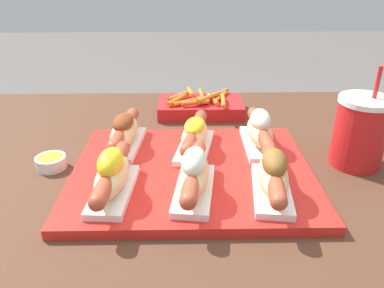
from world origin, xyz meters
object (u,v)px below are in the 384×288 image
at_px(drink_cup, 360,132).
at_px(hot_dog_0, 112,175).
at_px(serving_tray, 192,172).
at_px(hot_dog_1, 194,174).
at_px(hot_dog_2, 273,175).
at_px(hot_dog_5, 260,131).
at_px(hot_dog_4, 195,135).
at_px(fries_basket, 201,106).
at_px(sauce_bowl, 51,162).
at_px(hot_dog_3, 124,132).

bearing_deg(drink_cup, hot_dog_0, -164.76).
height_order(serving_tray, hot_dog_1, hot_dog_1).
bearing_deg(hot_dog_0, hot_dog_2, -0.76).
relative_size(serving_tray, hot_dog_5, 2.26).
xyz_separation_m(hot_dog_5, drink_cup, (0.19, -0.05, 0.02)).
height_order(hot_dog_2, hot_dog_4, hot_dog_2).
xyz_separation_m(drink_cup, fries_basket, (-0.30, 0.28, -0.05)).
bearing_deg(fries_basket, hot_dog_5, -64.43).
height_order(hot_dog_4, sauce_bowl, hot_dog_4).
relative_size(hot_dog_4, fries_basket, 0.88).
relative_size(hot_dog_4, drink_cup, 0.97).
bearing_deg(fries_basket, hot_dog_3, -125.63).
distance_m(hot_dog_3, fries_basket, 0.29).
distance_m(hot_dog_3, sauce_bowl, 0.15).
distance_m(hot_dog_5, drink_cup, 0.19).
bearing_deg(drink_cup, fries_basket, 136.79).
bearing_deg(hot_dog_3, hot_dog_5, -0.45).
bearing_deg(hot_dog_4, hot_dog_0, -131.64).
height_order(hot_dog_1, sauce_bowl, hot_dog_1).
relative_size(hot_dog_1, drink_cup, 0.98).
xyz_separation_m(serving_tray, hot_dog_1, (0.00, -0.08, 0.04)).
distance_m(hot_dog_4, drink_cup, 0.32).
relative_size(serving_tray, hot_dog_1, 2.28).
bearing_deg(hot_dog_3, serving_tray, -33.09).
relative_size(hot_dog_0, hot_dog_3, 1.00).
xyz_separation_m(hot_dog_0, drink_cup, (0.46, 0.12, 0.02)).
relative_size(hot_dog_1, hot_dog_4, 1.01).
bearing_deg(hot_dog_3, hot_dog_4, -6.38).
relative_size(hot_dog_0, hot_dog_5, 1.00).
bearing_deg(sauce_bowl, hot_dog_2, -16.85).
relative_size(hot_dog_1, hot_dog_3, 1.00).
bearing_deg(hot_dog_4, sauce_bowl, -172.63).
bearing_deg(sauce_bowl, hot_dog_3, 20.77).
xyz_separation_m(hot_dog_1, hot_dog_3, (-0.14, 0.17, -0.00)).
xyz_separation_m(hot_dog_0, hot_dog_3, (-0.00, 0.17, -0.00)).
xyz_separation_m(hot_dog_1, drink_cup, (0.32, 0.13, 0.02)).
bearing_deg(hot_dog_2, drink_cup, 33.37).
bearing_deg(serving_tray, hot_dog_1, -89.01).
xyz_separation_m(hot_dog_3, hot_dog_5, (0.28, -0.00, 0.00)).
bearing_deg(drink_cup, hot_dog_1, -158.89).
bearing_deg(serving_tray, hot_dog_5, 31.87).
bearing_deg(serving_tray, drink_cup, 7.35).
height_order(hot_dog_2, hot_dog_5, hot_dog_5).
distance_m(hot_dog_0, hot_dog_5, 0.32).
relative_size(serving_tray, hot_dog_3, 2.27).
xyz_separation_m(hot_dog_4, fries_basket, (0.02, 0.25, -0.03)).
distance_m(hot_dog_3, drink_cup, 0.47).
relative_size(hot_dog_5, fries_basket, 0.89).
relative_size(hot_dog_0, hot_dog_4, 1.01).
relative_size(serving_tray, hot_dog_4, 2.30).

